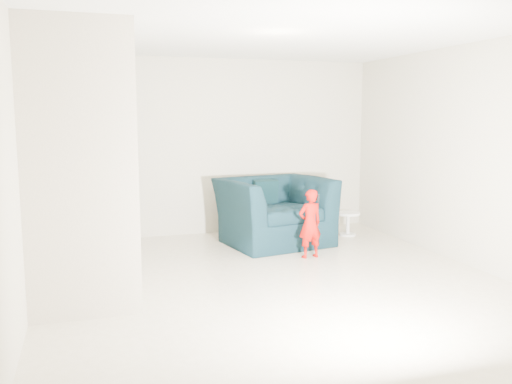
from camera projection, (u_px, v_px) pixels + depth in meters
The scene contains 13 objects.
floor at pixel (276, 283), 5.98m from camera, with size 5.50×5.50×0.00m, color tan.
ceiling at pixel (277, 31), 5.60m from camera, with size 5.50×5.50×0.00m, color silver.
back_wall at pixel (217, 147), 8.39m from camera, with size 5.00×5.00×0.00m, color #B3AE92.
front_wall at pixel (434, 199), 3.20m from camera, with size 5.00×5.00×0.00m, color #B3AE92.
left_wall at pixel (24, 168), 5.04m from camera, with size 5.50×5.50×0.00m, color #B3AE92.
right_wall at pixel (471, 156), 6.54m from camera, with size 5.50×5.50×0.00m, color #B3AE92.
armchair at pixel (275, 211), 7.79m from camera, with size 1.45×1.27×0.94m, color black.
toddler at pixel (310, 224), 7.01m from camera, with size 0.33×0.21×0.90m, color #A50F05.
side_table at pixel (348, 220), 8.34m from camera, with size 0.36×0.36×0.36m.
staircase at pixel (83, 200), 5.77m from camera, with size 1.02×3.03×3.62m.
cushion at pixel (266, 191), 8.04m from camera, with size 0.36×0.10×0.35m, color black.
throw at pixel (236, 205), 7.61m from camera, with size 0.05×0.48×0.53m, color black.
phone at pixel (318, 199), 6.94m from camera, with size 0.02×0.05×0.10m, color black.
Camera 1 is at (-1.96, -5.44, 1.84)m, focal length 38.00 mm.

